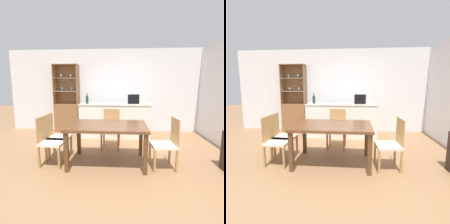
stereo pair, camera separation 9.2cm
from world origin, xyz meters
The scene contains 11 objects.
ground_plane centered at (0.00, 0.00, 0.00)m, with size 18.00×18.00×0.00m, color #936B47.
wall_back centered at (0.00, 2.63, 1.27)m, with size 6.80×0.06×2.55m.
kitchen_counter centered at (0.01, 1.93, 0.47)m, with size 1.96×0.58×0.94m.
display_cabinet centered at (-1.52, 2.43, 0.60)m, with size 0.74×0.36×2.08m.
dining_table centered at (-0.03, 0.21, 0.65)m, with size 1.43×0.94×0.74m.
dining_chair_side_right_near centered at (1.01, 0.07, 0.44)m, with size 0.44×0.44×0.90m.
dining_chair_side_left_far centered at (-1.07, 0.35, 0.44)m, with size 0.42×0.42×0.90m.
dining_chair_side_left_near centered at (-1.07, 0.07, 0.44)m, with size 0.43×0.43×0.90m.
dining_chair_head_far centered at (-0.03, 1.00, 0.44)m, with size 0.42×0.42×0.90m.
microwave centered at (0.58, 1.90, 1.09)m, with size 0.47×0.40×0.29m.
wine_bottle centered at (-0.76, 1.88, 1.06)m, with size 0.08×0.08×0.29m.
Camera 1 is at (0.27, -2.92, 1.46)m, focal length 28.00 mm.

